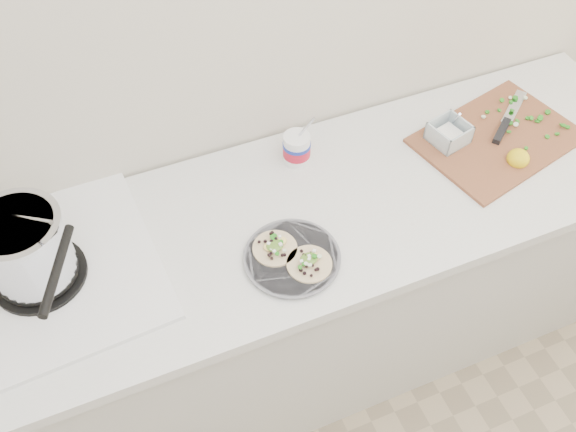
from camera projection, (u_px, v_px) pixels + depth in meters
name	position (u px, v px, depth m)	size (l,w,h in m)	color
counter	(285.00, 297.00, 2.18)	(2.44, 0.66, 0.90)	beige
stove	(31.00, 258.00, 1.62)	(0.63, 0.59, 0.29)	silver
taco_plate	(292.00, 256.00, 1.72)	(0.26, 0.26, 0.04)	slate
tub	(298.00, 145.00, 1.92)	(0.09, 0.09, 0.19)	white
cutboard	(493.00, 135.00, 2.01)	(0.56, 0.45, 0.08)	brown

